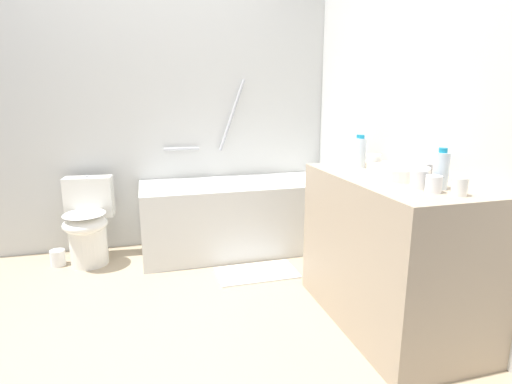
# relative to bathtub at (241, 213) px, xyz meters

# --- Properties ---
(ground_plane) EXTENTS (4.14, 4.14, 0.00)m
(ground_plane) POSITION_rel_bathtub_xyz_m (-0.72, -1.02, -0.31)
(ground_plane) COLOR tan
(wall_back_tiled) EXTENTS (3.54, 0.10, 2.34)m
(wall_back_tiled) POSITION_rel_bathtub_xyz_m (-0.72, 0.38, 0.86)
(wall_back_tiled) COLOR silver
(wall_back_tiled) RESTS_ON ground_plane
(wall_right_mirror) EXTENTS (0.10, 3.09, 2.34)m
(wall_right_mirror) POSITION_rel_bathtub_xyz_m (0.91, -1.02, 0.86)
(wall_right_mirror) COLOR silver
(wall_right_mirror) RESTS_ON ground_plane
(bathtub) EXTENTS (1.65, 0.66, 1.43)m
(bathtub) POSITION_rel_bathtub_xyz_m (0.00, 0.00, 0.00)
(bathtub) COLOR silver
(bathtub) RESTS_ON ground_plane
(toilet) EXTENTS (0.38, 0.50, 0.68)m
(toilet) POSITION_rel_bathtub_xyz_m (-1.22, 0.02, 0.00)
(toilet) COLOR white
(toilet) RESTS_ON ground_plane
(vanity_counter) EXTENTS (0.61, 1.10, 0.86)m
(vanity_counter) POSITION_rel_bathtub_xyz_m (0.55, -1.36, 0.11)
(vanity_counter) COLOR tan
(vanity_counter) RESTS_ON ground_plane
(sink_basin) EXTENTS (0.32, 0.32, 0.06)m
(sink_basin) POSITION_rel_bathtub_xyz_m (0.55, -1.37, 0.57)
(sink_basin) COLOR white
(sink_basin) RESTS_ON vanity_counter
(sink_faucet) EXTENTS (0.11, 0.15, 0.07)m
(sink_faucet) POSITION_rel_bathtub_xyz_m (0.74, -1.37, 0.57)
(sink_faucet) COLOR #A4A4A9
(sink_faucet) RESTS_ON vanity_counter
(water_bottle_0) EXTENTS (0.07, 0.07, 0.19)m
(water_bottle_0) POSITION_rel_bathtub_xyz_m (0.57, -1.66, 0.63)
(water_bottle_0) COLOR silver
(water_bottle_0) RESTS_ON vanity_counter
(water_bottle_1) EXTENTS (0.07, 0.07, 0.19)m
(water_bottle_1) POSITION_rel_bathtub_xyz_m (0.56, -0.92, 0.63)
(water_bottle_1) COLOR silver
(water_bottle_1) RESTS_ON vanity_counter
(water_bottle_2) EXTENTS (0.06, 0.06, 0.20)m
(water_bottle_2) POSITION_rel_bathtub_xyz_m (0.52, -1.02, 0.64)
(water_bottle_2) COLOR silver
(water_bottle_2) RESTS_ON vanity_counter
(drinking_glass_0) EXTENTS (0.07, 0.07, 0.08)m
(drinking_glass_0) POSITION_rel_bathtub_xyz_m (0.56, -1.79, 0.58)
(drinking_glass_0) COLOR white
(drinking_glass_0) RESTS_ON vanity_counter
(drinking_glass_1) EXTENTS (0.08, 0.08, 0.10)m
(drinking_glass_1) POSITION_rel_bathtub_xyz_m (0.53, -1.15, 0.59)
(drinking_glass_1) COLOR white
(drinking_glass_1) RESTS_ON vanity_counter
(drinking_glass_2) EXTENTS (0.07, 0.07, 0.08)m
(drinking_glass_2) POSITION_rel_bathtub_xyz_m (0.49, -1.71, 0.58)
(drinking_glass_2) COLOR white
(drinking_glass_2) RESTS_ON vanity_counter
(drinking_glass_3) EXTENTS (0.08, 0.08, 0.09)m
(drinking_glass_3) POSITION_rel_bathtub_xyz_m (0.48, -1.62, 0.59)
(drinking_glass_3) COLOR white
(drinking_glass_3) RESTS_ON vanity_counter
(bath_mat) EXTENTS (0.59, 0.33, 0.01)m
(bath_mat) POSITION_rel_bathtub_xyz_m (-0.01, -0.54, -0.31)
(bath_mat) COLOR white
(bath_mat) RESTS_ON ground_plane
(toilet_paper_roll) EXTENTS (0.11, 0.11, 0.12)m
(toilet_paper_roll) POSITION_rel_bathtub_xyz_m (-1.46, 0.02, -0.25)
(toilet_paper_roll) COLOR white
(toilet_paper_roll) RESTS_ON ground_plane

